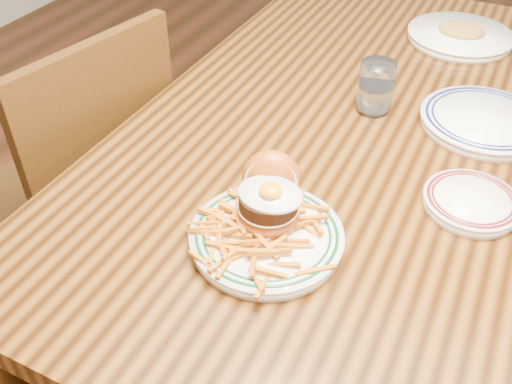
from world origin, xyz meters
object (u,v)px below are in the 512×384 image
at_px(main_plate, 268,223).
at_px(chair_left, 86,184).
at_px(table, 342,147).
at_px(side_plate, 471,202).

bearing_deg(main_plate, chair_left, 140.55).
distance_m(table, main_plate, 0.45).
height_order(main_plate, side_plate, main_plate).
bearing_deg(table, side_plate, -33.32).
bearing_deg(side_plate, table, 150.65).
relative_size(chair_left, main_plate, 3.36).
bearing_deg(side_plate, chair_left, -174.73).
distance_m(chair_left, side_plate, 0.95).
distance_m(main_plate, side_plate, 0.37).
relative_size(chair_left, side_plate, 5.42).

